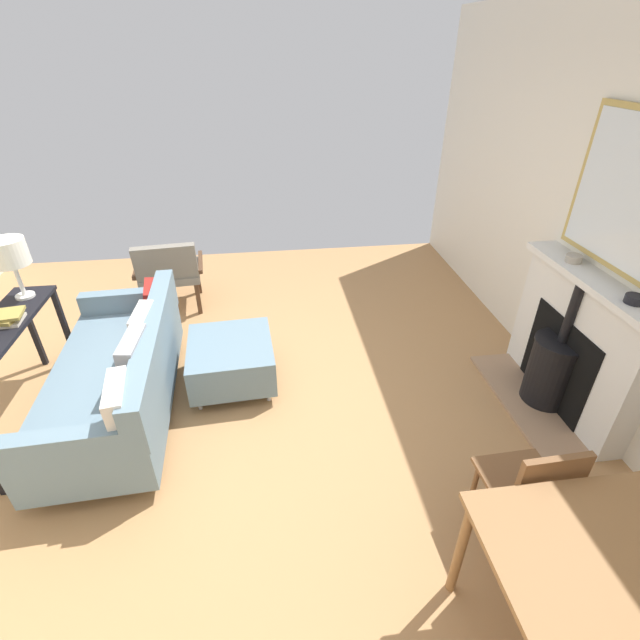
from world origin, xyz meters
name	(u,v)px	position (x,y,z in m)	size (l,w,h in m)	color
ground_plane	(217,404)	(0.00, 0.00, 0.00)	(5.78, 6.11, 0.01)	#A87A4C
wall_left	(607,217)	(-2.89, 0.00, 1.42)	(0.12, 6.11, 2.83)	silver
fireplace	(568,351)	(-2.69, 0.30, 0.48)	(0.57, 1.36, 1.10)	#9E7A5B
mirror_over_mantel	(639,196)	(-2.80, 0.30, 1.66)	(0.04, 1.15, 1.00)	tan
mantel_bowl_near	(574,258)	(-2.71, 0.03, 1.13)	(0.12, 0.12, 0.06)	#9E9384
mantel_bowl_far	(635,299)	(-2.71, 0.65, 1.13)	(0.12, 0.12, 0.05)	black
sofa	(121,375)	(0.67, -0.03, 0.34)	(0.92, 1.87, 0.79)	#B2B2B7
ottoman	(231,359)	(-0.13, -0.26, 0.24)	(0.72, 0.76, 0.40)	#B2B2B7
armchair_accent	(169,270)	(0.53, -1.60, 0.47)	(0.73, 0.65, 0.81)	#4C3321
table_lamp_near_end	(9,254)	(1.43, -0.59, 1.13)	(0.26, 0.26, 0.48)	white
book_stack	(1,319)	(1.43, -0.19, 0.80)	(0.30, 0.23, 0.07)	beige
dining_table	(614,582)	(-1.76, 1.99, 0.63)	(0.98, 0.84, 0.73)	olive
dining_chair_near_fireplace	(532,488)	(-1.76, 1.42, 0.49)	(0.41, 0.41, 0.82)	brown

